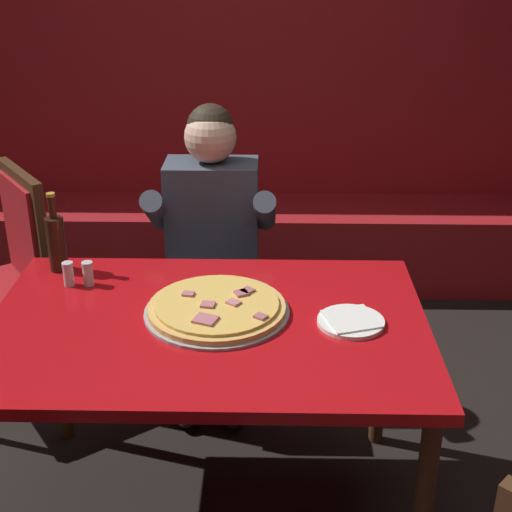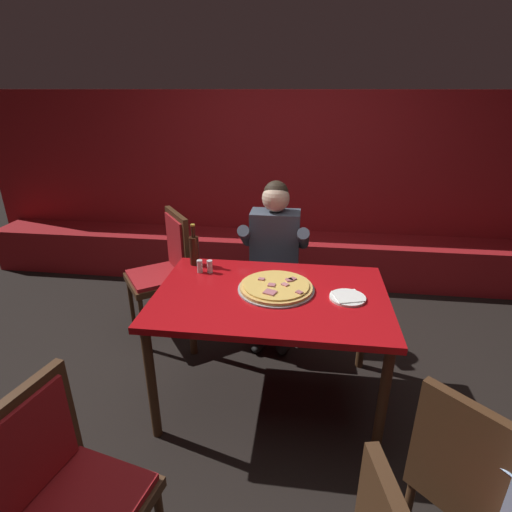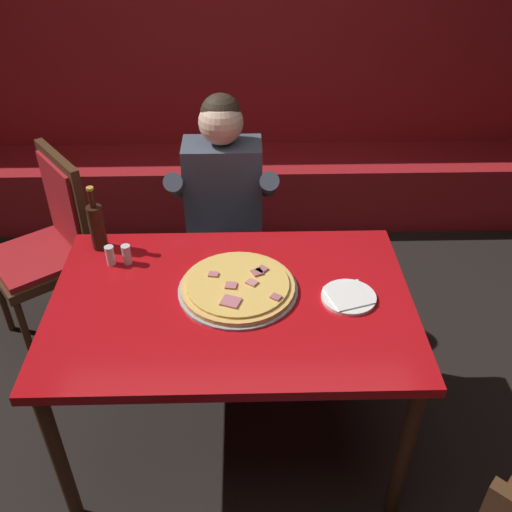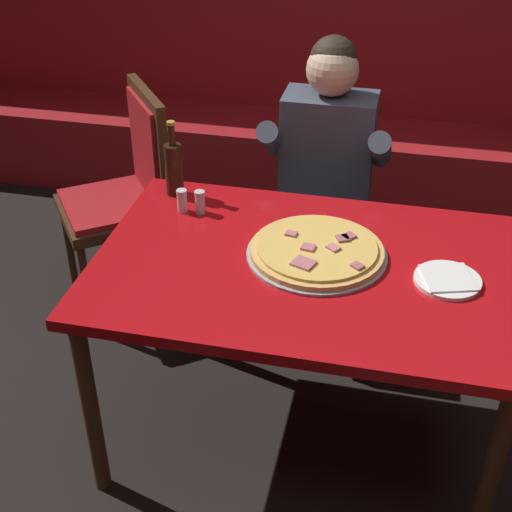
{
  "view_description": "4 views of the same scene",
  "coord_description": "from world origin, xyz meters",
  "px_view_note": "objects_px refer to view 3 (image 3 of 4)",
  "views": [
    {
      "loc": [
        0.19,
        -1.94,
        1.9
      ],
      "look_at": [
        0.15,
        0.23,
        0.9
      ],
      "focal_mm": 50.0,
      "sensor_mm": 36.0,
      "label": 1
    },
    {
      "loc": [
        0.18,
        -2.1,
        1.91
      ],
      "look_at": [
        -0.11,
        0.19,
        0.94
      ],
      "focal_mm": 28.0,
      "sensor_mm": 36.0,
      "label": 2
    },
    {
      "loc": [
        0.05,
        -1.67,
        2.18
      ],
      "look_at": [
        0.1,
        0.24,
        0.81
      ],
      "focal_mm": 40.0,
      "sensor_mm": 36.0,
      "label": 3
    },
    {
      "loc": [
        0.27,
        -1.91,
        2.07
      ],
      "look_at": [
        -0.17,
        0.02,
        0.77
      ],
      "focal_mm": 50.0,
      "sensor_mm": 36.0,
      "label": 4
    }
  ],
  "objects_px": {
    "plate_white_paper": "(349,297)",
    "dining_chair_near_left": "(50,240)",
    "pizza": "(238,287)",
    "shaker_red_pepper_flakes": "(127,255)",
    "main_dining_table": "(232,315)",
    "diner_seated_blue_shirt": "(224,213)",
    "beer_bottle": "(97,225)",
    "shaker_oregano": "(110,256)"
  },
  "relations": [
    {
      "from": "main_dining_table",
      "to": "dining_chair_near_left",
      "type": "relative_size",
      "value": 1.36
    },
    {
      "from": "pizza",
      "to": "shaker_red_pepper_flakes",
      "type": "relative_size",
      "value": 5.42
    },
    {
      "from": "pizza",
      "to": "shaker_red_pepper_flakes",
      "type": "height_order",
      "value": "shaker_red_pepper_flakes"
    },
    {
      "from": "plate_white_paper",
      "to": "diner_seated_blue_shirt",
      "type": "xyz_separation_m",
      "value": [
        -0.5,
        0.76,
        -0.08
      ]
    },
    {
      "from": "pizza",
      "to": "plate_white_paper",
      "type": "relative_size",
      "value": 2.22
    },
    {
      "from": "pizza",
      "to": "main_dining_table",
      "type": "bearing_deg",
      "value": -116.94
    },
    {
      "from": "shaker_oregano",
      "to": "shaker_red_pepper_flakes",
      "type": "bearing_deg",
      "value": 3.94
    },
    {
      "from": "main_dining_table",
      "to": "shaker_oregano",
      "type": "relative_size",
      "value": 16.08
    },
    {
      "from": "plate_white_paper",
      "to": "shaker_oregano",
      "type": "distance_m",
      "value": 0.98
    },
    {
      "from": "pizza",
      "to": "dining_chair_near_left",
      "type": "distance_m",
      "value": 1.17
    },
    {
      "from": "shaker_oregano",
      "to": "shaker_red_pepper_flakes",
      "type": "relative_size",
      "value": 1.0
    },
    {
      "from": "shaker_oregano",
      "to": "main_dining_table",
      "type": "bearing_deg",
      "value": -25.64
    },
    {
      "from": "main_dining_table",
      "to": "dining_chair_near_left",
      "type": "distance_m",
      "value": 1.16
    },
    {
      "from": "main_dining_table",
      "to": "diner_seated_blue_shirt",
      "type": "height_order",
      "value": "diner_seated_blue_shirt"
    },
    {
      "from": "main_dining_table",
      "to": "plate_white_paper",
      "type": "relative_size",
      "value": 6.58
    },
    {
      "from": "plate_white_paper",
      "to": "main_dining_table",
      "type": "bearing_deg",
      "value": 179.07
    },
    {
      "from": "plate_white_paper",
      "to": "dining_chair_near_left",
      "type": "distance_m",
      "value": 1.55
    },
    {
      "from": "beer_bottle",
      "to": "shaker_oregano",
      "type": "bearing_deg",
      "value": -61.27
    },
    {
      "from": "diner_seated_blue_shirt",
      "to": "dining_chair_near_left",
      "type": "height_order",
      "value": "diner_seated_blue_shirt"
    },
    {
      "from": "plate_white_paper",
      "to": "beer_bottle",
      "type": "bearing_deg",
      "value": 159.96
    },
    {
      "from": "plate_white_paper",
      "to": "diner_seated_blue_shirt",
      "type": "distance_m",
      "value": 0.91
    },
    {
      "from": "main_dining_table",
      "to": "diner_seated_blue_shirt",
      "type": "xyz_separation_m",
      "value": [
        -0.05,
        0.75,
        0.01
      ]
    },
    {
      "from": "shaker_oregano",
      "to": "plate_white_paper",
      "type": "bearing_deg",
      "value": -14.58
    },
    {
      "from": "main_dining_table",
      "to": "pizza",
      "type": "distance_m",
      "value": 0.11
    },
    {
      "from": "plate_white_paper",
      "to": "shaker_oregano",
      "type": "relative_size",
      "value": 2.44
    },
    {
      "from": "pizza",
      "to": "shaker_red_pepper_flakes",
      "type": "xyz_separation_m",
      "value": [
        -0.46,
        0.19,
        0.02
      ]
    },
    {
      "from": "plate_white_paper",
      "to": "beer_bottle",
      "type": "height_order",
      "value": "beer_bottle"
    },
    {
      "from": "main_dining_table",
      "to": "beer_bottle",
      "type": "distance_m",
      "value": 0.7
    },
    {
      "from": "shaker_red_pepper_flakes",
      "to": "diner_seated_blue_shirt",
      "type": "height_order",
      "value": "diner_seated_blue_shirt"
    },
    {
      "from": "plate_white_paper",
      "to": "dining_chair_near_left",
      "type": "relative_size",
      "value": 0.21
    },
    {
      "from": "beer_bottle",
      "to": "shaker_red_pepper_flakes",
      "type": "height_order",
      "value": "beer_bottle"
    },
    {
      "from": "main_dining_table",
      "to": "shaker_oregano",
      "type": "distance_m",
      "value": 0.56
    },
    {
      "from": "shaker_red_pepper_flakes",
      "to": "dining_chair_near_left",
      "type": "relative_size",
      "value": 0.08
    },
    {
      "from": "shaker_red_pepper_flakes",
      "to": "dining_chair_near_left",
      "type": "distance_m",
      "value": 0.71
    },
    {
      "from": "pizza",
      "to": "beer_bottle",
      "type": "height_order",
      "value": "beer_bottle"
    },
    {
      "from": "shaker_oregano",
      "to": "dining_chair_near_left",
      "type": "distance_m",
      "value": 0.67
    },
    {
      "from": "plate_white_paper",
      "to": "dining_chair_near_left",
      "type": "xyz_separation_m",
      "value": [
        -1.36,
        0.72,
        -0.2
      ]
    },
    {
      "from": "main_dining_table",
      "to": "shaker_red_pepper_flakes",
      "type": "bearing_deg",
      "value": 150.53
    },
    {
      "from": "main_dining_table",
      "to": "pizza",
      "type": "bearing_deg",
      "value": 63.06
    },
    {
      "from": "pizza",
      "to": "shaker_red_pepper_flakes",
      "type": "bearing_deg",
      "value": 157.28
    },
    {
      "from": "shaker_oregano",
      "to": "dining_chair_near_left",
      "type": "xyz_separation_m",
      "value": [
        -0.42,
        0.47,
        -0.23
      ]
    },
    {
      "from": "beer_bottle",
      "to": "diner_seated_blue_shirt",
      "type": "height_order",
      "value": "diner_seated_blue_shirt"
    }
  ]
}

